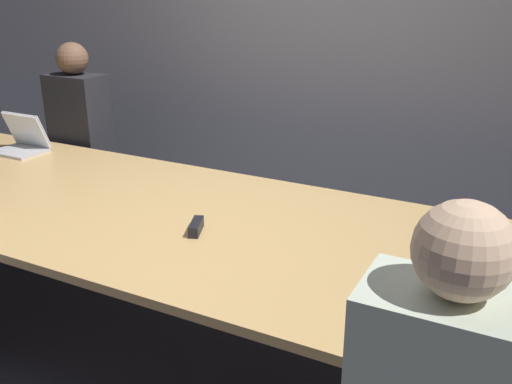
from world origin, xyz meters
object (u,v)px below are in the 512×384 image
person_far_left (82,146)px  laptop_near_right (460,336)px  laptop_far_left (23,141)px  stapler (196,227)px

person_far_left → laptop_near_right: size_ratio=3.98×
laptop_far_left → stapler: 1.79m
laptop_far_left → person_far_left: person_far_left is taller
laptop_far_left → person_far_left: (0.09, 0.43, -0.13)m
laptop_far_left → person_far_left: 0.46m
laptop_near_right → stapler: bearing=-18.2°
person_far_left → stapler: person_far_left is taller
laptop_far_left → laptop_near_right: bearing=-18.0°
laptop_near_right → stapler: laptop_near_right is taller
laptop_far_left → laptop_near_right: laptop_far_left is taller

